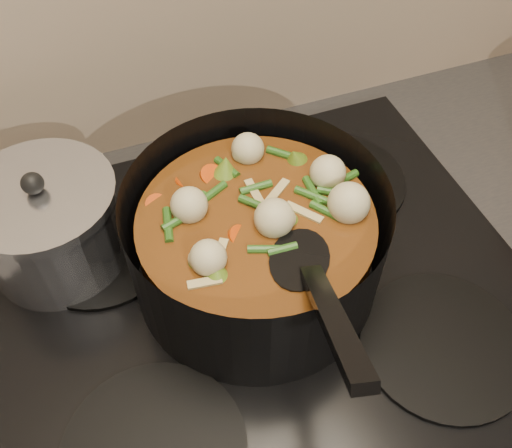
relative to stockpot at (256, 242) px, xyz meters
name	(u,v)px	position (x,y,z in m)	size (l,w,h in m)	color
counter	(260,436)	(0.00, -0.03, -0.54)	(2.64, 0.64, 0.91)	brown
stovetop	(262,298)	(0.00, -0.03, -0.07)	(0.62, 0.54, 0.03)	black
stockpot	(256,242)	(0.00, 0.00, 0.00)	(0.37, 0.42, 0.20)	black
saucepan	(50,224)	(-0.21, 0.11, -0.01)	(0.17, 0.17, 0.14)	silver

